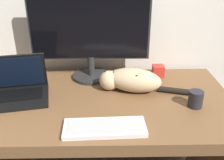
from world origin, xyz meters
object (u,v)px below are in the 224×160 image
object	(u,v)px
laptop	(15,90)
cat	(131,80)
external_keyboard	(105,128)
monitor	(90,34)
coffee_mug	(196,99)

from	to	relation	value
laptop	cat	bearing A→B (deg)	-4.39
laptop	external_keyboard	size ratio (longest dim) A/B	1.02
laptop	external_keyboard	bearing A→B (deg)	-42.87
monitor	cat	size ratio (longest dim) A/B	1.29
external_keyboard	cat	bearing A→B (deg)	66.02
monitor	external_keyboard	distance (m)	0.60
laptop	coffee_mug	xyz separation A→B (m)	(0.91, -0.10, -0.01)
monitor	coffee_mug	xyz separation A→B (m)	(0.53, -0.35, -0.23)
monitor	laptop	bearing A→B (deg)	-146.83
cat	coffee_mug	size ratio (longest dim) A/B	6.36
monitor	coffee_mug	world-z (taller)	monitor
laptop	cat	xyz separation A→B (m)	(0.61, 0.07, 0.02)
monitor	laptop	size ratio (longest dim) A/B	1.87
laptop	cat	world-z (taller)	laptop
monitor	external_keyboard	size ratio (longest dim) A/B	1.91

